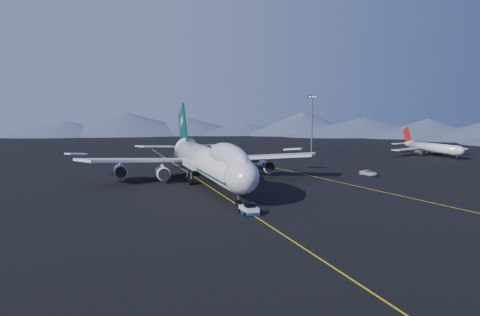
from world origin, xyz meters
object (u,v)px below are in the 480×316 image
object	(u,v)px
second_jet	(431,148)
boeing_747	(207,161)
floodlight_mast	(312,124)
service_van	(368,173)
pushback_tug	(249,210)

from	to	relation	value
second_jet	boeing_747	bearing A→B (deg)	-164.15
boeing_747	second_jet	bearing A→B (deg)	27.92
second_jet	floodlight_mast	size ratio (longest dim) A/B	1.61
service_van	floodlight_mast	world-z (taller)	floodlight_mast
pushback_tug	service_van	distance (m)	60.80
floodlight_mast	service_van	bearing A→B (deg)	-100.57
pushback_tug	second_jet	distance (m)	129.33
pushback_tug	service_van	bearing A→B (deg)	38.74
floodlight_mast	pushback_tug	bearing A→B (deg)	-118.46
second_jet	floodlight_mast	xyz separation A→B (m)	(-39.12, 20.78, 8.31)
boeing_747	second_jet	size ratio (longest dim) A/B	1.99
boeing_747	pushback_tug	world-z (taller)	boeing_747
service_van	boeing_747	bearing A→B (deg)	174.78
boeing_747	service_van	bearing A→B (deg)	7.44
service_van	floodlight_mast	distance (m)	68.02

